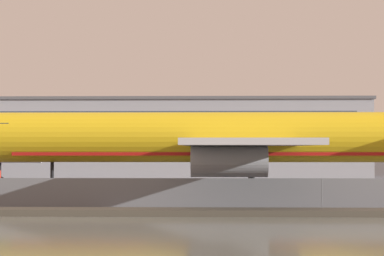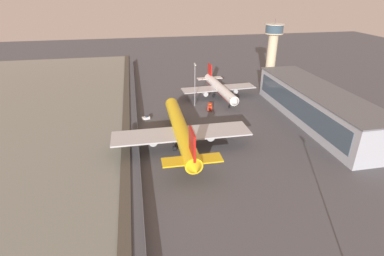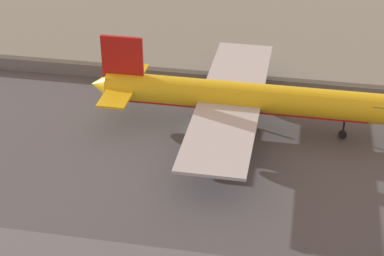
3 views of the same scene
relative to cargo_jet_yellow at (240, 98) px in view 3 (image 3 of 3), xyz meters
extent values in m
plane|color=#4C4C51|center=(7.63, 1.40, -6.04)|extent=(500.00, 500.00, 0.00)
cube|color=#474238|center=(7.63, -19.10, -5.79)|extent=(320.00, 3.00, 0.50)
cube|color=slate|center=(7.63, -14.60, -4.71)|extent=(280.00, 0.08, 2.66)
cylinder|color=slate|center=(7.63, -14.60, -4.71)|extent=(0.10, 0.10, 2.66)
cylinder|color=yellow|center=(-0.81, 0.00, 0.22)|extent=(48.60, 5.24, 5.11)
cone|color=yellow|center=(24.89, -0.07, 0.22)|extent=(3.33, 4.61, 4.60)
cube|color=#232D3D|center=(-23.16, 0.06, 0.86)|extent=(2.82, 4.35, 1.53)
cube|color=red|center=(-0.81, 0.00, -1.18)|extent=(41.31, 4.20, 0.92)
cube|color=#B7BABF|center=(1.59, -11.67, -0.42)|extent=(10.75, 23.35, 0.51)
cube|color=#B7BABF|center=(1.65, 11.66, -0.42)|extent=(10.75, 23.35, 0.51)
cylinder|color=#B7BABF|center=(0.13, -9.80, -2.08)|extent=(6.81, 2.83, 2.81)
cylinder|color=#B7BABF|center=(0.19, 9.80, -2.08)|extent=(6.81, 2.83, 2.81)
cube|color=red|center=(20.57, -0.05, 5.33)|extent=(7.29, 0.63, 8.69)
cube|color=yellow|center=(20.56, -4.33, 0.60)|extent=(4.88, 8.56, 0.41)
cube|color=yellow|center=(20.58, 4.22, 0.60)|extent=(4.88, 8.56, 0.41)
cylinder|color=black|center=(-17.82, 0.05, -3.83)|extent=(0.36, 0.36, 2.99)
cylinder|color=black|center=(-17.82, 0.05, -5.32)|extent=(1.43, 0.57, 1.43)
cylinder|color=black|center=(2.58, -2.69, -3.83)|extent=(0.41, 0.41, 2.99)
cylinder|color=black|center=(2.58, -2.69, -5.32)|extent=(1.65, 1.15, 1.65)
cylinder|color=black|center=(2.60, 2.68, -3.83)|extent=(0.41, 0.41, 2.99)
cylinder|color=black|center=(2.60, 2.68, -5.32)|extent=(1.65, 1.15, 1.65)
cube|color=white|center=(-24.92, -10.90, -5.29)|extent=(2.42, 3.52, 1.11)
cube|color=#283847|center=(-25.03, -10.51, -4.49)|extent=(1.54, 1.43, 0.50)
cylinder|color=black|center=(-24.54, -9.76, -5.69)|extent=(0.40, 0.73, 0.70)
cylinder|color=black|center=(-25.31, -12.04, -5.69)|extent=(0.40, 0.73, 0.70)
cylinder|color=black|center=(-24.00, -11.66, -5.69)|extent=(0.40, 0.73, 0.70)
camera|label=1|loc=(-1.30, -76.30, -0.93)|focal=70.00mm
camera|label=2|loc=(90.99, -13.76, 45.02)|focal=28.00mm
camera|label=3|loc=(-9.57, 96.53, 51.94)|focal=60.00mm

